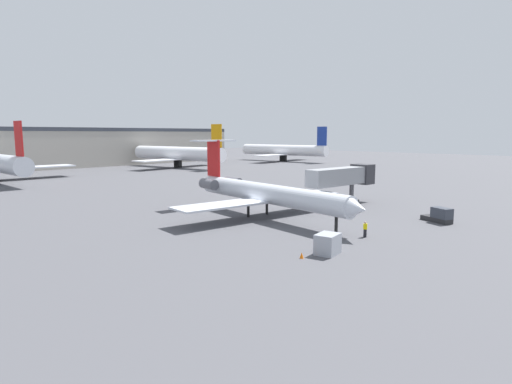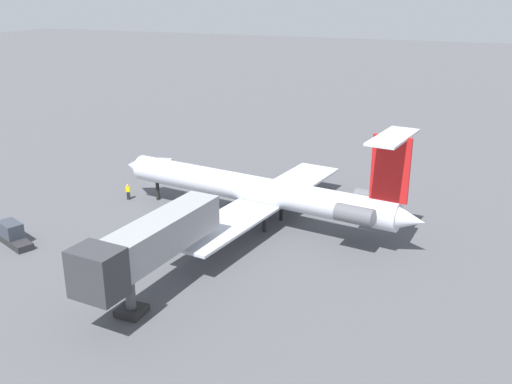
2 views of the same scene
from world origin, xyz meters
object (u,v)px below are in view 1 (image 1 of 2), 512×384
at_px(jet_bridge, 345,176).
at_px(traffic_cone_near, 302,255).
at_px(parked_airliner_east_mid, 178,154).
at_px(parked_airliner_east_end, 284,150).
at_px(baggage_tug_lead, 439,216).
at_px(regional_jet, 262,192).
at_px(ground_crew_marshaller, 365,229).
at_px(cargo_container_uld, 328,244).

height_order(jet_bridge, traffic_cone_near, jet_bridge).
xyz_separation_m(jet_bridge, parked_airliner_east_mid, (26.23, 78.20, 0.13)).
bearing_deg(jet_bridge, parked_airliner_east_end, 44.64).
height_order(baggage_tug_lead, traffic_cone_near, baggage_tug_lead).
distance_m(regional_jet, ground_crew_marshaller, 15.84).
distance_m(jet_bridge, parked_airliner_east_end, 104.77).
distance_m(jet_bridge, parked_airliner_east_mid, 82.48).
distance_m(ground_crew_marshaller, parked_airliner_east_end, 126.47).
relative_size(regional_jet, ground_crew_marshaller, 18.75).
bearing_deg(traffic_cone_near, parked_airliner_east_end, 40.11).
bearing_deg(ground_crew_marshaller, cargo_container_uld, -174.90).
height_order(jet_bridge, cargo_container_uld, jet_bridge).
distance_m(parked_airliner_east_mid, parked_airliner_east_end, 48.53).
relative_size(regional_jet, traffic_cone_near, 57.60).
relative_size(cargo_container_uld, parked_airliner_east_mid, 0.07).
xyz_separation_m(traffic_cone_near, parked_airliner_east_end, (102.87, 86.66, 4.10)).
bearing_deg(ground_crew_marshaller, baggage_tug_lead, -12.62).
height_order(parked_airliner_east_mid, parked_airliner_east_end, parked_airliner_east_mid).
height_order(ground_crew_marshaller, parked_airliner_east_mid, parked_airliner_east_mid).
relative_size(jet_bridge, baggage_tug_lead, 3.29).
xyz_separation_m(regional_jet, parked_airliner_east_mid, (42.77, 75.78, 1.18)).
bearing_deg(cargo_container_uld, ground_crew_marshaller, 5.10).
height_order(baggage_tug_lead, parked_airliner_east_mid, parked_airliner_east_mid).
bearing_deg(parked_airliner_east_mid, traffic_cone_near, -120.88).
distance_m(ground_crew_marshaller, baggage_tug_lead, 13.55).
height_order(regional_jet, parked_airliner_east_end, parked_airliner_east_end).
bearing_deg(traffic_cone_near, cargo_container_uld, -18.51).
height_order(cargo_container_uld, traffic_cone_near, cargo_container_uld).
bearing_deg(parked_airliner_east_end, jet_bridge, -135.36).
relative_size(regional_jet, parked_airliner_east_end, 0.81).
relative_size(baggage_tug_lead, cargo_container_uld, 1.64).
distance_m(ground_crew_marshaller, parked_airliner_east_mid, 101.33).
distance_m(baggage_tug_lead, parked_airliner_east_end, 119.43).
bearing_deg(cargo_container_uld, parked_airliner_east_end, 41.16).
bearing_deg(ground_crew_marshaller, traffic_cone_near, 179.11).
bearing_deg(traffic_cone_near, baggage_tug_lead, -7.37).
bearing_deg(baggage_tug_lead, ground_crew_marshaller, 167.38).
distance_m(ground_crew_marshaller, traffic_cone_near, 11.00).
bearing_deg(parked_airliner_east_end, regional_jet, -141.98).
height_order(jet_bridge, baggage_tug_lead, jet_bridge).
distance_m(regional_jet, parked_airliner_east_end, 115.62).
distance_m(ground_crew_marshaller, cargo_container_uld, 8.30).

